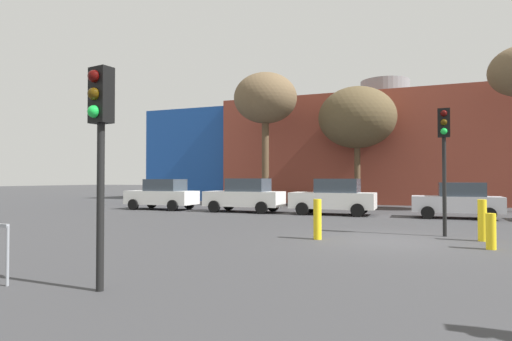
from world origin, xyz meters
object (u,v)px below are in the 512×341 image
at_px(traffic_light_island, 444,142).
at_px(bare_tree_0, 265,99).
at_px(parked_car_2, 334,197).
at_px(bollard_yellow_0, 482,220).
at_px(bollard_yellow_1, 491,231).
at_px(bollard_yellow_2, 317,219).
at_px(parked_car_0, 163,194).
at_px(traffic_light_near_left, 100,126).
at_px(parked_car_3, 457,200).
at_px(bare_tree_2, 357,118).
at_px(parked_car_1, 245,195).

height_order(traffic_light_island, bare_tree_0, bare_tree_0).
height_order(parked_car_2, bollard_yellow_0, parked_car_2).
xyz_separation_m(bollard_yellow_1, bollard_yellow_2, (-4.51, 0.20, 0.14)).
distance_m(bollard_yellow_0, bollard_yellow_2, 4.71).
xyz_separation_m(bare_tree_0, bollard_yellow_0, (11.32, -13.05, -6.59)).
bearing_deg(parked_car_0, parked_car_2, 180.00).
bearing_deg(bare_tree_0, parked_car_0, -129.19).
distance_m(bollard_yellow_0, bollard_yellow_1, 1.55).
bearing_deg(traffic_light_island, traffic_light_near_left, -28.71).
bearing_deg(traffic_light_near_left, parked_car_3, 167.52).
bearing_deg(bare_tree_2, bollard_yellow_2, -86.59).
relative_size(traffic_light_island, bare_tree_0, 0.44).
relative_size(parked_car_3, traffic_light_island, 0.95).
height_order(bare_tree_0, bare_tree_2, bare_tree_0).
relative_size(parked_car_0, parked_car_3, 1.09).
xyz_separation_m(traffic_light_near_left, bollard_yellow_2, (1.96, 6.96, -2.04)).
xyz_separation_m(parked_car_1, parked_car_3, (10.48, 0.00, -0.09)).
distance_m(parked_car_2, traffic_light_island, 8.58).
bearing_deg(bare_tree_0, parked_car_1, -81.68).
xyz_separation_m(parked_car_0, bare_tree_0, (4.48, 5.49, 6.30)).
bearing_deg(bollard_yellow_1, bare_tree_2, 108.42).
bearing_deg(parked_car_0, bollard_yellow_2, 141.74).
relative_size(bare_tree_2, bollard_yellow_2, 6.69).
bearing_deg(bollard_yellow_1, parked_car_0, 150.05).
relative_size(parked_car_3, bollard_yellow_0, 3.16).
bearing_deg(bollard_yellow_0, bollard_yellow_2, -163.44).
bearing_deg(parked_car_3, parked_car_1, 0.00).
relative_size(parked_car_2, bare_tree_2, 0.53).
xyz_separation_m(bollard_yellow_0, bollard_yellow_2, (-4.51, -1.34, -0.00)).
bearing_deg(traffic_light_island, bollard_yellow_0, 56.48).
bearing_deg(parked_car_2, parked_car_0, -0.00).
bearing_deg(bollard_yellow_0, traffic_light_near_left, -127.94).
bearing_deg(parked_car_3, bare_tree_0, -25.97).
relative_size(traffic_light_island, bollard_yellow_1, 4.37).
relative_size(parked_car_2, bollard_yellow_2, 3.51).
distance_m(parked_car_3, bollard_yellow_0, 7.56).
xyz_separation_m(traffic_light_near_left, bollard_yellow_0, (6.47, 8.30, -2.04)).
bearing_deg(bollard_yellow_0, bollard_yellow_1, -90.03).
bearing_deg(bollard_yellow_2, bollard_yellow_1, -2.56).
height_order(parked_car_1, traffic_light_island, traffic_light_island).
bearing_deg(bare_tree_2, bollard_yellow_0, -69.82).
bearing_deg(traffic_light_island, bare_tree_2, -159.52).
height_order(parked_car_3, bollard_yellow_0, parked_car_3).
bearing_deg(parked_car_3, bare_tree_2, -53.56).
height_order(parked_car_3, traffic_light_near_left, traffic_light_near_left).
relative_size(traffic_light_near_left, bollard_yellow_1, 3.91).
relative_size(parked_car_1, bare_tree_0, 0.47).
relative_size(traffic_light_near_left, bollard_yellow_0, 2.99).
bearing_deg(bollard_yellow_2, bare_tree_0, 115.32).
bearing_deg(traffic_light_island, parked_car_1, -122.83).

